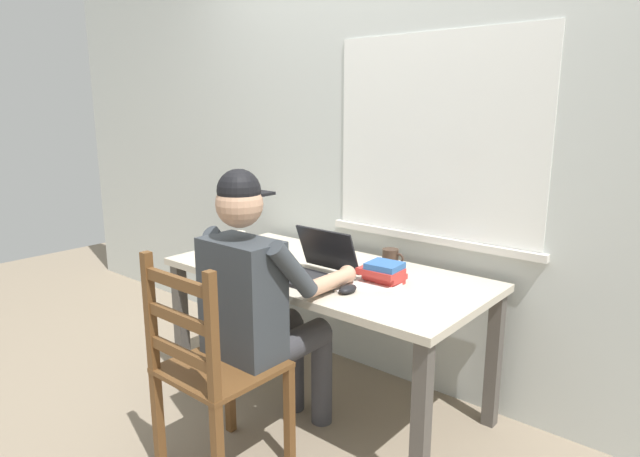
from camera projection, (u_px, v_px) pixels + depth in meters
ground_plane at (325, 399)px, 2.81m from camera, size 8.00×8.00×0.00m
back_wall at (382, 143)px, 2.87m from camera, size 6.00×0.08×2.60m
desk at (325, 286)px, 2.68m from camera, size 1.59×0.77×0.70m
seated_person at (261, 298)px, 2.30m from camera, size 0.50×0.60×1.25m
wooden_chair at (211, 370)px, 2.14m from camera, size 0.42×0.42×0.95m
laptop at (315, 267)px, 2.53m from camera, size 0.33×0.31×0.22m
computer_mouse at (348, 289)px, 2.33m from camera, size 0.06×0.10×0.03m
coffee_mug_white at (239, 240)px, 3.06m from camera, size 0.12×0.08×0.10m
coffee_mug_dark at (391, 257)px, 2.73m from camera, size 0.12×0.08×0.09m
book_stack_main at (383, 273)px, 2.45m from camera, size 0.19×0.15×0.10m
paper_pile_near_laptop at (337, 282)px, 2.47m from camera, size 0.28×0.22×0.01m
paper_pile_back_corner at (378, 284)px, 2.43m from camera, size 0.25×0.22×0.01m
landscape_photo_print at (255, 267)px, 2.70m from camera, size 0.15×0.13×0.00m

